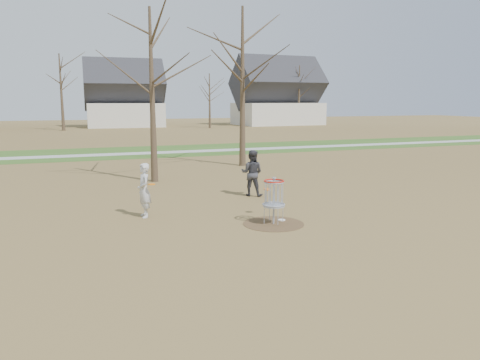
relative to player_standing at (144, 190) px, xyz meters
name	(u,v)px	position (x,y,z in m)	size (l,w,h in m)	color
ground	(273,224)	(3.42, -2.14, -0.84)	(160.00, 160.00, 0.00)	brown
green_band	(152,151)	(3.42, 18.86, -0.84)	(160.00, 8.00, 0.01)	#2D5119
footpath	(154,153)	(3.42, 17.86, -0.83)	(160.00, 1.50, 0.01)	#9E9E99
dirt_circle	(273,224)	(3.42, -2.14, -0.84)	(1.80, 1.80, 0.01)	#47331E
player_standing	(144,190)	(0.00, 0.00, 0.00)	(0.62, 0.40, 1.69)	silver
player_throwing	(252,173)	(4.35, 1.92, 0.03)	(0.85, 0.66, 1.75)	#343439
disc_grounded	(282,220)	(3.81, -1.87, -0.82)	(0.22, 0.22, 0.02)	white
discs_in_play	(213,187)	(2.01, -0.71, 0.11)	(3.67, 1.09, 0.28)	orange
disc_golf_basket	(274,193)	(3.42, -2.14, 0.07)	(0.64, 0.64, 1.35)	#9EA3AD
bare_trees	(143,82)	(5.20, 33.65, 4.50)	(52.62, 44.98, 9.00)	#382B1E
houses_row	(143,101)	(7.74, 50.42, 2.68)	(56.51, 10.01, 7.26)	silver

